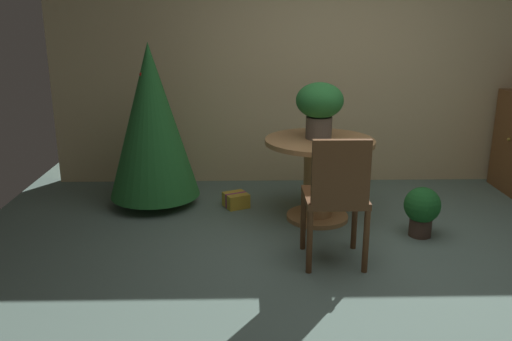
{
  "coord_description": "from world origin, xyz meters",
  "views": [
    {
      "loc": [
        -0.94,
        -3.56,
        1.81
      ],
      "look_at": [
        -0.85,
        0.41,
        0.63
      ],
      "focal_mm": 37.11,
      "sensor_mm": 36.0,
      "label": 1
    }
  ],
  "objects": [
    {
      "name": "flower_vase",
      "position": [
        -0.28,
        1.01,
        1.05
      ],
      "size": [
        0.42,
        0.42,
        0.49
      ],
      "color": "#665B51",
      "rests_on": "round_dining_table"
    },
    {
      "name": "potted_plant",
      "position": [
        0.55,
        0.57,
        0.24
      ],
      "size": [
        0.3,
        0.3,
        0.43
      ],
      "color": "#4C382D",
      "rests_on": "ground_plane"
    },
    {
      "name": "back_wall_panel",
      "position": [
        0.0,
        2.2,
        1.3
      ],
      "size": [
        6.0,
        0.1,
        2.6
      ],
      "primitive_type": "cube",
      "color": "beige",
      "rests_on": "ground_plane"
    },
    {
      "name": "round_dining_table",
      "position": [
        -0.27,
        0.98,
        0.47
      ],
      "size": [
        0.97,
        0.97,
        0.75
      ],
      "color": "#B27F4C",
      "rests_on": "ground_plane"
    },
    {
      "name": "gift_box_gold",
      "position": [
        -1.02,
        1.31,
        0.07
      ],
      "size": [
        0.28,
        0.28,
        0.14
      ],
      "color": "gold",
      "rests_on": "ground_plane"
    },
    {
      "name": "ground_plane",
      "position": [
        0.0,
        0.0,
        0.0
      ],
      "size": [
        6.6,
        6.6,
        0.0
      ],
      "primitive_type": "plane",
      "color": "slate"
    },
    {
      "name": "holiday_tree",
      "position": [
        -1.81,
        1.4,
        0.83
      ],
      "size": [
        0.87,
        0.87,
        1.57
      ],
      "color": "brown",
      "rests_on": "ground_plane"
    },
    {
      "name": "wooden_chair_near",
      "position": [
        -0.27,
        0.05,
        0.57
      ],
      "size": [
        0.45,
        0.45,
        0.99
      ],
      "color": "brown",
      "rests_on": "ground_plane"
    }
  ]
}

